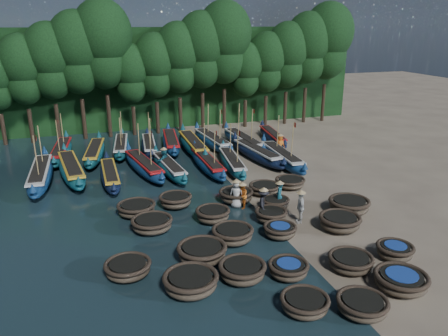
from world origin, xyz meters
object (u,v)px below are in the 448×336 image
object	(u,v)px
long_boat_11	(121,146)
fisherman_4	(300,206)
long_boat_7	(257,153)
long_boat_16	(243,141)
long_boat_17	(273,136)
coracle_18	(275,203)
coracle_4	(401,280)
coracle_17	(271,215)
coracle_10	(128,268)
coracle_11	(202,252)
coracle_14	(340,222)
long_boat_9	(61,151)
coracle_15	(152,224)
fisherman_1	(279,194)
coracle_6	(242,271)
coracle_22	(236,195)
long_boat_0	(40,175)
long_boat_1	(71,169)
long_boat_8	(282,157)
coracle_9	(395,251)
long_boat_4	(169,167)
long_boat_10	(95,153)
coracle_16	(213,214)
long_boat_14	(193,145)
fisherman_6	(280,144)
long_boat_13	(171,142)
long_boat_15	(212,141)
coracle_3	(362,305)
coracle_20	(136,208)
coracle_12	(233,234)
coracle_8	(351,262)
long_boat_3	(144,166)
coracle_5	(191,282)
long_boat_6	(232,162)
fisherman_0	(236,193)
long_boat_5	(208,163)
fisherman_5	(164,159)
coracle_19	(349,205)
coracle_23	(265,188)
coracle_13	(280,230)
coracle_21	(176,200)
coracle_2	(305,303)
coracle_7	(288,269)

from	to	relation	value
long_boat_11	fisherman_4	distance (m)	18.73
long_boat_7	long_boat_16	size ratio (longest dim) A/B	0.96
long_boat_17	coracle_18	bearing A→B (deg)	-105.82
coracle_4	coracle_17	bearing A→B (deg)	107.82
coracle_10	coracle_11	xyz separation A→B (m)	(3.38, 0.20, 0.08)
coracle_14	long_boat_9	bearing A→B (deg)	127.91
coracle_15	fisherman_1	distance (m)	7.67
coracle_6	coracle_22	bearing A→B (deg)	72.03
long_boat_0	long_boat_1	xyz separation A→B (m)	(2.01, 0.56, -0.00)
long_boat_0	long_boat_8	bearing A→B (deg)	-2.88
coracle_9	coracle_14	world-z (taller)	coracle_14
long_boat_17	fisherman_4	world-z (taller)	fisherman_4
long_boat_4	long_boat_10	world-z (taller)	long_boat_10
coracle_16	fisherman_1	xyz separation A→B (m)	(4.26, 0.55, 0.48)
long_boat_14	fisherman_6	size ratio (longest dim) A/B	4.80
long_boat_13	long_boat_15	xyz separation A→B (m)	(3.52, -0.78, 0.02)
coracle_3	coracle_20	world-z (taller)	coracle_20
coracle_4	coracle_12	size ratio (longest dim) A/B	1.21
coracle_8	coracle_17	world-z (taller)	coracle_17
coracle_16	long_boat_3	xyz separation A→B (m)	(-2.40, 9.46, 0.11)
long_boat_8	long_boat_9	size ratio (longest dim) A/B	1.04
coracle_5	coracle_9	world-z (taller)	coracle_5
coracle_22	long_boat_6	distance (m)	6.35
long_boat_16	fisherman_0	size ratio (longest dim) A/B	4.58
coracle_16	long_boat_5	xyz separation A→B (m)	(2.20, 8.60, 0.09)
fisherman_0	fisherman_5	distance (m)	8.63
long_boat_13	fisherman_4	distance (m)	17.34
long_boat_6	long_boat_9	world-z (taller)	long_boat_9
coracle_3	long_boat_15	size ratio (longest dim) A/B	0.28
coracle_9	long_boat_8	world-z (taller)	long_boat_8
coracle_19	fisherman_4	distance (m)	3.35
coracle_6	long_boat_15	distance (m)	21.05
coracle_12	long_boat_17	size ratio (longest dim) A/B	0.28
long_boat_3	long_boat_6	world-z (taller)	long_boat_3
coracle_23	long_boat_14	world-z (taller)	long_boat_14
coracle_4	coracle_13	bearing A→B (deg)	115.47
coracle_8	coracle_23	bearing A→B (deg)	90.38
coracle_4	fisherman_5	size ratio (longest dim) A/B	1.37
coracle_5	fisherman_6	world-z (taller)	fisherman_6
long_boat_7	coracle_21	bearing A→B (deg)	-145.30
coracle_2	coracle_5	bearing A→B (deg)	145.24
coracle_19	long_boat_3	distance (m)	14.83
coracle_7	long_boat_13	size ratio (longest dim) A/B	0.24
long_boat_3	fisherman_5	xyz separation A→B (m)	(1.56, 0.17, 0.32)
long_boat_0	long_boat_1	bearing A→B (deg)	17.01
fisherman_6	coracle_17	bearing A→B (deg)	-122.15
coracle_14	long_boat_11	xyz separation A→B (m)	(-9.52, 18.45, 0.05)
coracle_14	long_boat_11	bearing A→B (deg)	117.30
coracle_15	long_boat_14	distance (m)	14.90
coracle_15	fisherman_5	xyz separation A→B (m)	(2.53, 9.70, 0.45)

